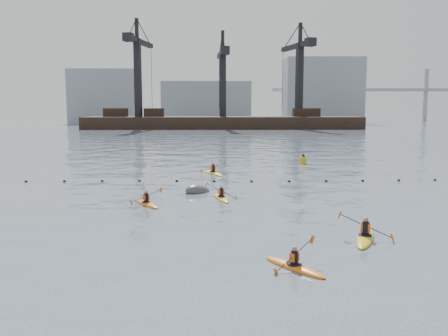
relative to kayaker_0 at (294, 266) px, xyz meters
The scene contains 11 objects.
ground 2.34m from the kayaker_0, 117.48° to the right, with size 400.00×400.00×0.00m, color #3A4954.
float_line 20.52m from the kayaker_0, 94.41° to the left, with size 33.24×0.73×0.24m.
barge_pier 107.94m from the kayaker_0, 90.69° to the left, with size 72.00×19.30×29.50m.
skyline 148.49m from the kayaker_0, 89.55° to the left, with size 141.00×28.00×22.00m.
kayaker_0 is the anchor object (origin of this frame).
kayaker_1 5.45m from the kayaker_0, 44.55° to the left, with size 2.40×3.67×1.38m.
kayaker_2 13.71m from the kayaker_0, 121.84° to the left, with size 2.17×3.00×1.11m.
kayaker_3 13.58m from the kayaker_0, 100.94° to the left, with size 2.17×3.19×1.29m.
kayaker_5 24.97m from the kayaker_0, 97.32° to the left, with size 2.29×3.56×1.25m.
mooring_buoy 16.42m from the kayaker_0, 104.84° to the left, with size 2.14×1.26×1.07m, color #37393C.
nav_buoy 32.52m from the kayaker_0, 79.03° to the left, with size 0.69×0.69×1.26m.
Camera 1 is at (-1.86, -15.03, 6.09)m, focal length 38.00 mm.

